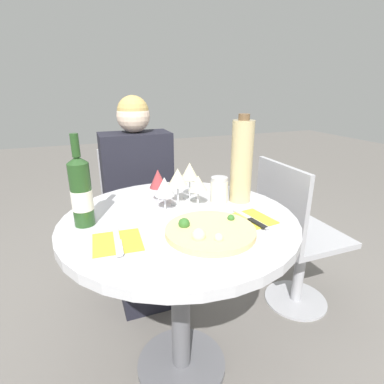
% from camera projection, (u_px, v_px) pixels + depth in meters
% --- Properties ---
extents(ground_plane, '(12.00, 12.00, 0.00)m').
position_uv_depth(ground_plane, '(182.00, 365.00, 1.37)').
color(ground_plane, slate).
rests_on(ground_plane, ground).
extents(dining_table, '(0.88, 0.88, 0.75)m').
position_uv_depth(dining_table, '(180.00, 249.00, 1.17)').
color(dining_table, slate).
rests_on(dining_table, ground_plane).
extents(chair_behind_diner, '(0.40, 0.40, 0.85)m').
position_uv_depth(chair_behind_diner, '(138.00, 219.00, 1.89)').
color(chair_behind_diner, '#ADADB2').
rests_on(chair_behind_diner, ground_plane).
extents(seated_diner, '(0.39, 0.43, 1.17)m').
position_uv_depth(seated_diner, '(142.00, 213.00, 1.73)').
color(seated_diner, black).
rests_on(seated_diner, ground_plane).
extents(chair_empty_side, '(0.40, 0.40, 0.85)m').
position_uv_depth(chair_empty_side, '(295.00, 240.00, 1.63)').
color(chair_empty_side, '#ADADB2').
rests_on(chair_empty_side, ground_plane).
extents(pizza_large, '(0.30, 0.30, 0.05)m').
position_uv_depth(pizza_large, '(209.00, 231.00, 0.99)').
color(pizza_large, '#E5C17F').
rests_on(pizza_large, dining_table).
extents(wine_bottle, '(0.07, 0.07, 0.32)m').
position_uv_depth(wine_bottle, '(81.00, 192.00, 1.02)').
color(wine_bottle, '#23471E').
rests_on(wine_bottle, dining_table).
extents(tall_carafe, '(0.09, 0.09, 0.36)m').
position_uv_depth(tall_carafe, '(242.00, 161.00, 1.23)').
color(tall_carafe, tan).
rests_on(tall_carafe, dining_table).
extents(sugar_shaker, '(0.07, 0.07, 0.11)m').
position_uv_depth(sugar_shaker, '(219.00, 190.00, 1.25)').
color(sugar_shaker, silver).
rests_on(sugar_shaker, dining_table).
extents(wine_glass_front_left, '(0.08, 0.08, 0.14)m').
position_uv_depth(wine_glass_front_left, '(164.00, 187.00, 1.15)').
color(wine_glass_front_left, silver).
rests_on(wine_glass_front_left, dining_table).
extents(wine_glass_center, '(0.08, 0.08, 0.15)m').
position_uv_depth(wine_glass_center, '(178.00, 178.00, 1.21)').
color(wine_glass_center, silver).
rests_on(wine_glass_center, dining_table).
extents(wine_glass_front_right, '(0.08, 0.08, 0.13)m').
position_uv_depth(wine_glass_front_right, '(198.00, 184.00, 1.20)').
color(wine_glass_front_right, silver).
rests_on(wine_glass_front_right, dining_table).
extents(wine_glass_back_left, '(0.07, 0.07, 0.14)m').
position_uv_depth(wine_glass_back_left, '(158.00, 179.00, 1.24)').
color(wine_glass_back_left, silver).
rests_on(wine_glass_back_left, dining_table).
extents(wine_glass_back_right, '(0.08, 0.08, 0.16)m').
position_uv_depth(wine_glass_back_right, '(190.00, 172.00, 1.28)').
color(wine_glass_back_right, silver).
rests_on(wine_glass_back_right, dining_table).
extents(place_setting_left, '(0.16, 0.19, 0.01)m').
position_uv_depth(place_setting_left, '(117.00, 242.00, 0.94)').
color(place_setting_left, yellow).
rests_on(place_setting_left, dining_table).
extents(place_setting_right, '(0.17, 0.19, 0.01)m').
position_uv_depth(place_setting_right, '(251.00, 220.00, 1.09)').
color(place_setting_right, yellow).
rests_on(place_setting_right, dining_table).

